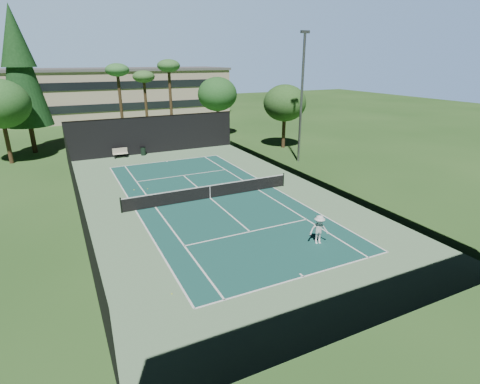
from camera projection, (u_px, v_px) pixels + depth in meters
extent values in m
plane|color=#29521E|center=(210.00, 198.00, 27.83)|extent=(160.00, 160.00, 0.00)
cube|color=#648D62|center=(210.00, 198.00, 27.83)|extent=(18.00, 32.00, 0.01)
cube|color=#184D46|center=(210.00, 198.00, 27.83)|extent=(10.97, 23.77, 0.01)
cube|color=white|center=(303.00, 277.00, 17.78)|extent=(10.97, 0.10, 0.01)
cube|color=white|center=(166.00, 161.00, 37.87)|extent=(10.97, 0.10, 0.01)
cube|color=white|center=(250.00, 232.00, 22.42)|extent=(8.23, 0.10, 0.01)
cube|color=white|center=(183.00, 175.00, 33.23)|extent=(8.23, 0.10, 0.01)
cube|color=white|center=(136.00, 210.00, 25.54)|extent=(0.10, 23.77, 0.01)
cube|color=white|center=(273.00, 187.00, 30.10)|extent=(0.10, 23.77, 0.01)
cube|color=white|center=(155.00, 207.00, 26.11)|extent=(0.10, 23.77, 0.01)
cube|color=white|center=(259.00, 190.00, 29.53)|extent=(0.10, 23.77, 0.01)
cube|color=white|center=(210.00, 198.00, 27.82)|extent=(0.10, 12.80, 0.01)
cube|color=white|center=(302.00, 275.00, 17.91)|extent=(0.10, 0.30, 0.01)
cube|color=white|center=(167.00, 161.00, 37.74)|extent=(0.10, 0.30, 0.01)
cylinder|color=black|center=(121.00, 205.00, 24.99)|extent=(0.10, 0.10, 1.10)
cylinder|color=black|center=(283.00, 180.00, 30.31)|extent=(0.10, 0.10, 1.10)
cube|color=black|center=(210.00, 192.00, 27.66)|extent=(12.80, 0.02, 0.92)
cube|color=white|center=(210.00, 186.00, 27.50)|extent=(12.80, 0.04, 0.07)
cube|color=white|center=(210.00, 192.00, 27.66)|extent=(0.05, 0.03, 0.92)
cube|color=black|center=(155.00, 135.00, 40.68)|extent=(18.00, 0.04, 4.00)
cube|color=black|center=(372.00, 285.00, 13.64)|extent=(18.00, 0.04, 4.00)
cube|color=black|center=(311.00, 159.00, 30.90)|extent=(0.04, 32.00, 4.00)
cube|color=black|center=(76.00, 191.00, 23.42)|extent=(0.04, 32.00, 4.00)
cube|color=black|center=(153.00, 116.00, 40.01)|extent=(18.00, 0.06, 0.06)
imported|color=white|center=(319.00, 230.00, 20.77)|extent=(1.23, 0.92, 1.69)
sphere|color=#D5EF36|center=(172.00, 294.00, 16.46)|extent=(0.06, 0.06, 0.06)
sphere|color=#CFDE32|center=(148.00, 189.00, 29.79)|extent=(0.06, 0.06, 0.06)
sphere|color=#B8D22F|center=(194.00, 189.00, 29.70)|extent=(0.07, 0.07, 0.07)
sphere|color=#DCEC35|center=(134.00, 190.00, 29.50)|extent=(0.08, 0.08, 0.08)
cube|color=beige|center=(120.00, 154.00, 39.00)|extent=(1.50, 0.45, 0.05)
cube|color=beige|center=(120.00, 151.00, 39.07)|extent=(1.50, 0.06, 0.55)
cube|color=black|center=(115.00, 157.00, 38.83)|extent=(0.06, 0.40, 0.42)
cube|color=black|center=(127.00, 155.00, 39.33)|extent=(0.06, 0.40, 0.42)
cylinder|color=black|center=(143.00, 151.00, 40.10)|extent=(0.52, 0.52, 0.90)
cylinder|color=black|center=(143.00, 147.00, 39.94)|extent=(0.56, 0.56, 0.05)
cylinder|color=#432D1C|center=(32.00, 136.00, 40.83)|extent=(0.50, 0.50, 3.60)
cone|color=#153A18|center=(19.00, 67.00, 38.41)|extent=(4.80, 4.80, 12.00)
cone|color=#153A17|center=(13.00, 35.00, 37.40)|extent=(3.30, 3.30, 6.00)
cylinder|color=#44321D|center=(121.00, 106.00, 45.85)|extent=(0.36, 0.36, 8.55)
ellipsoid|color=#327133|center=(117.00, 70.00, 44.41)|extent=(2.80, 2.80, 1.54)
cylinder|color=#49351F|center=(146.00, 107.00, 49.14)|extent=(0.36, 0.36, 7.65)
ellipsoid|color=#36642D|center=(144.00, 77.00, 47.86)|extent=(2.80, 2.80, 1.54)
cylinder|color=#4A351F|center=(171.00, 103.00, 47.42)|extent=(0.36, 0.36, 9.00)
ellipsoid|color=#33692F|center=(169.00, 66.00, 45.91)|extent=(2.80, 2.80, 1.54)
cylinder|color=#45331D|center=(218.00, 122.00, 49.99)|extent=(0.40, 0.40, 3.52)
ellipsoid|color=#215622|center=(217.00, 94.00, 48.75)|extent=(5.12, 5.12, 4.35)
cylinder|color=#4C3620|center=(284.00, 133.00, 43.24)|extent=(0.40, 0.40, 3.30)
ellipsoid|color=#2A5621|center=(285.00, 103.00, 42.08)|extent=(4.80, 4.80, 4.08)
cylinder|color=#4F3721|center=(8.00, 145.00, 36.60)|extent=(0.40, 0.40, 3.74)
ellipsoid|color=#296025|center=(0.00, 104.00, 35.28)|extent=(5.44, 5.44, 4.62)
cube|color=#C0AE94|center=(111.00, 94.00, 65.36)|extent=(40.00, 12.00, 8.00)
cube|color=#59595B|center=(109.00, 69.00, 63.99)|extent=(40.50, 12.50, 0.40)
cube|color=black|center=(118.00, 107.00, 60.79)|extent=(38.00, 0.15, 1.20)
cube|color=black|center=(116.00, 85.00, 59.65)|extent=(38.00, 0.15, 1.20)
cylinder|color=gray|center=(301.00, 101.00, 35.87)|extent=(0.24, 0.24, 12.00)
cube|color=gray|center=(305.00, 32.00, 33.82)|extent=(0.90, 0.25, 0.25)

